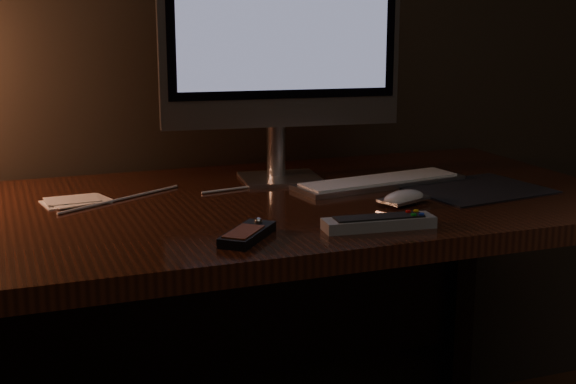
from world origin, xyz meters
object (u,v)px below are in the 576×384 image
object	(u,v)px
mouse	(404,200)
media_remote	(248,234)
desk	(226,254)
keyboard	(379,182)
monitor	(281,31)
tv_remote	(379,222)

from	to	relation	value
mouse	media_remote	world-z (taller)	media_remote
desk	keyboard	world-z (taller)	keyboard
mouse	monitor	bearing A→B (deg)	95.06
keyboard	media_remote	size ratio (longest dim) A/B	2.86
mouse	tv_remote	distance (m)	0.19
desk	keyboard	distance (m)	0.37
monitor	tv_remote	size ratio (longest dim) A/B	2.73
desk	monitor	xyz separation A→B (m)	(0.16, 0.09, 0.46)
keyboard	media_remote	xyz separation A→B (m)	(-0.40, -0.30, 0.00)
keyboard	tv_remote	distance (m)	0.36
desk	tv_remote	xyz separation A→B (m)	(0.18, -0.35, 0.14)
desk	media_remote	bearing A→B (deg)	-99.85
desk	keyboard	xyz separation A→B (m)	(0.34, -0.03, 0.14)
desk	media_remote	distance (m)	0.36
desk	mouse	xyz separation A→B (m)	(0.31, -0.21, 0.14)
keyboard	tv_remote	bearing A→B (deg)	-125.58
monitor	keyboard	size ratio (longest dim) A/B	1.42
keyboard	media_remote	world-z (taller)	media_remote
desk	media_remote	xyz separation A→B (m)	(-0.06, -0.33, 0.14)
mouse	desk	bearing A→B (deg)	124.41
mouse	media_remote	xyz separation A→B (m)	(-0.36, -0.12, -0.00)
desk	media_remote	world-z (taller)	media_remote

